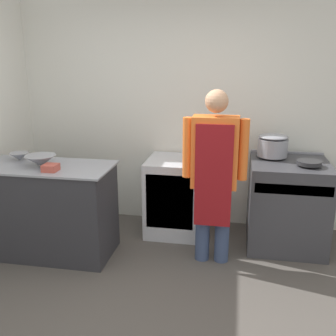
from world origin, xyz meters
name	(u,v)px	position (x,y,z in m)	size (l,w,h in m)	color
ground_plane	(125,323)	(0.00, 0.00, 0.00)	(14.00, 14.00, 0.00)	#4C4742
wall_back	(171,110)	(0.00, 2.05, 1.35)	(8.00, 0.05, 2.70)	silver
prep_counter	(49,210)	(-1.06, 0.96, 0.47)	(1.31, 0.64, 0.93)	#2D2D33
stove	(287,204)	(1.32, 1.58, 0.46)	(0.78, 0.79, 0.93)	#38383D
fridge_unit	(174,196)	(0.10, 1.68, 0.43)	(0.59, 0.65, 0.86)	silver
person_cook	(214,169)	(0.57, 1.08, 0.95)	(0.60, 0.24, 1.68)	#38476B
mixing_bowl	(41,161)	(-1.09, 0.93, 0.98)	(0.30, 0.30, 0.11)	gray
small_bowl	(19,156)	(-1.41, 1.10, 0.97)	(0.19, 0.19, 0.08)	gray
plastic_tub	(51,168)	(-0.92, 0.80, 0.96)	(0.13, 0.13, 0.06)	#B24C3F
stock_pot	(273,145)	(1.14, 1.72, 1.05)	(0.31, 0.31, 0.24)	gray
saute_pan	(309,163)	(1.47, 1.44, 0.95)	(0.24, 0.24, 0.04)	#262628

